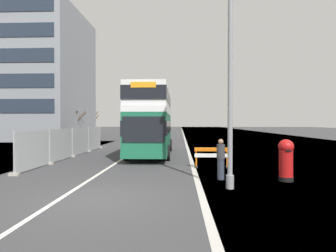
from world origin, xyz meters
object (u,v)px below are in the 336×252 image
object	(u,v)px
double_decker_bus	(152,120)
pedestrian_at_kerb	(221,159)
roadworks_barrier	(212,155)
lamppost_foreground	(230,67)
red_pillar_postbox	(286,158)
car_receding_mid	(148,132)
car_receding_far	(151,130)
car_oncoming_near	(162,133)

from	to	relation	value
double_decker_bus	pedestrian_at_kerb	size ratio (longest dim) A/B	5.95
roadworks_barrier	pedestrian_at_kerb	xyz separation A→B (m)	(0.03, -3.07, 0.18)
lamppost_foreground	pedestrian_at_kerb	size ratio (longest dim) A/B	5.44
double_decker_bus	red_pillar_postbox	size ratio (longest dim) A/B	5.91
red_pillar_postbox	roadworks_barrier	world-z (taller)	red_pillar_postbox
car_receding_mid	car_receding_far	world-z (taller)	car_receding_far
car_oncoming_near	lamppost_foreground	bearing A→B (deg)	-80.65
lamppost_foreground	car_receding_far	size ratio (longest dim) A/B	2.02
roadworks_barrier	car_receding_far	distance (m)	36.79
pedestrian_at_kerb	lamppost_foreground	bearing A→B (deg)	-86.58
roadworks_barrier	car_oncoming_near	size ratio (longest dim) A/B	0.41
pedestrian_at_kerb	car_oncoming_near	bearing A→B (deg)	99.76
roadworks_barrier	pedestrian_at_kerb	size ratio (longest dim) A/B	1.06
red_pillar_postbox	car_receding_far	world-z (taller)	car_receding_far
car_receding_mid	car_receding_far	xyz separation A→B (m)	(-0.44, 9.13, 0.07)
lamppost_foreground	red_pillar_postbox	size ratio (longest dim) A/B	5.41
red_pillar_postbox	lamppost_foreground	bearing A→B (deg)	-150.33
roadworks_barrier	car_receding_far	world-z (taller)	car_receding_far
lamppost_foreground	red_pillar_postbox	xyz separation A→B (m)	(2.54, 1.45, -3.46)
roadworks_barrier	car_receding_mid	size ratio (longest dim) A/B	0.41
car_receding_far	car_oncoming_near	bearing A→B (deg)	-79.59
car_oncoming_near	car_receding_far	size ratio (longest dim) A/B	0.96
double_decker_bus	roadworks_barrier	bearing A→B (deg)	-56.53
pedestrian_at_kerb	car_receding_mid	bearing A→B (deg)	102.18
double_decker_bus	roadworks_barrier	xyz separation A→B (m)	(3.79, -5.73, -1.90)
double_decker_bus	lamppost_foreground	bearing A→B (deg)	-69.40
car_receding_mid	pedestrian_at_kerb	size ratio (longest dim) A/B	2.59
red_pillar_postbox	double_decker_bus	bearing A→B (deg)	125.72
car_receding_mid	roadworks_barrier	bearing A→B (deg)	-76.55
lamppost_foreground	car_receding_mid	xyz separation A→B (m)	(-6.59, 31.71, -3.47)
double_decker_bus	car_receding_far	xyz separation A→B (m)	(-3.10, 30.41, -1.57)
red_pillar_postbox	roadworks_barrier	size ratio (longest dim) A/B	0.95
double_decker_bus	pedestrian_at_kerb	distance (m)	9.75
lamppost_foreground	pedestrian_at_kerb	xyz separation A→B (m)	(-0.10, 1.63, -3.55)
lamppost_foreground	pedestrian_at_kerb	bearing A→B (deg)	93.42
lamppost_foreground	car_oncoming_near	size ratio (longest dim) A/B	2.10
red_pillar_postbox	car_oncoming_near	distance (m)	24.47
car_receding_mid	pedestrian_at_kerb	world-z (taller)	car_receding_mid
lamppost_foreground	car_receding_far	xyz separation A→B (m)	(-7.03, 40.84, -3.40)
red_pillar_postbox	car_receding_mid	world-z (taller)	car_receding_mid
red_pillar_postbox	pedestrian_at_kerb	size ratio (longest dim) A/B	1.01
pedestrian_at_kerb	car_receding_far	bearing A→B (deg)	100.02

